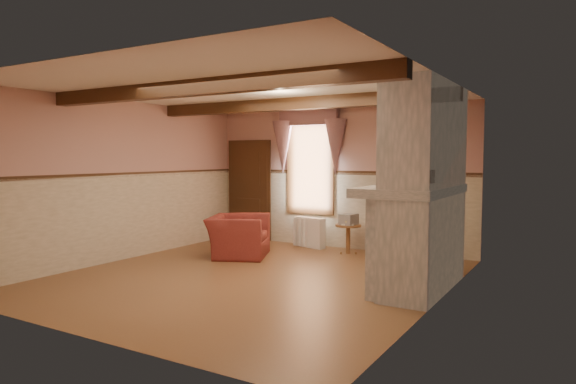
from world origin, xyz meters
The scene contains 26 objects.
floor centered at (0.00, 0.00, 0.00)m, with size 5.50×6.00×0.01m, color brown.
ceiling centered at (0.00, 0.00, 2.80)m, with size 5.50×6.00×0.01m, color silver.
wall_back centered at (0.00, 3.00, 1.40)m, with size 5.50×0.02×2.80m, color tan.
wall_front centered at (0.00, -3.00, 1.40)m, with size 5.50×0.02×2.80m, color tan.
wall_left centered at (-2.75, 0.00, 1.40)m, with size 0.02×6.00×2.80m, color tan.
wall_right centered at (2.75, 0.00, 1.40)m, with size 0.02×6.00×2.80m, color tan.
wainscot centered at (0.00, 0.00, 0.75)m, with size 5.50×6.00×1.50m, color beige, non-canonical shape.
chair_rail centered at (0.00, 0.00, 1.50)m, with size 5.50×6.00×0.08m, color black, non-canonical shape.
firebox centered at (2.00, 0.60, 0.45)m, with size 0.20×0.95×0.90m, color black.
armchair centered at (-1.14, 1.21, 0.37)m, with size 1.14×1.00×0.74m, color maroon.
side_table centered at (0.47, 2.48, 0.28)m, with size 0.48×0.48×0.55m, color brown.
book_stack centered at (0.48, 2.46, 0.65)m, with size 0.26×0.32×0.20m, color #B7AD8C.
radiator centered at (-0.47, 2.70, 0.30)m, with size 0.70×0.18×0.60m, color white.
bowl centered at (2.24, 0.70, 1.47)m, with size 0.37×0.37×0.09m, color brown.
mantel_clock centered at (2.24, 1.40, 1.52)m, with size 0.14×0.24×0.20m, color black.
oil_lamp centered at (2.24, 1.20, 1.56)m, with size 0.11×0.11×0.28m, color gold.
candle_red centered at (2.24, 0.08, 1.50)m, with size 0.06×0.06×0.16m, color #B02515.
jar_yellow centered at (2.24, 0.40, 1.48)m, with size 0.06×0.06×0.12m, color yellow.
fireplace centered at (2.42, 0.60, 1.40)m, with size 0.85×2.00×2.80m, color gray.
mantel centered at (2.24, 0.60, 1.36)m, with size 1.05×2.05×0.12m, color gray.
overmantel_mirror centered at (2.06, 0.60, 1.97)m, with size 0.06×1.44×1.04m, color silver.
door centered at (-2.10, 2.94, 1.05)m, with size 1.10×0.10×2.10m, color black.
window centered at (-0.60, 2.97, 1.65)m, with size 1.06×0.08×2.02m, color white.
window_drapes centered at (-0.60, 2.88, 2.25)m, with size 1.30×0.14×1.40m, color gray.
ceiling_beam_front centered at (0.00, -1.20, 2.70)m, with size 5.50×0.18×0.20m, color black.
ceiling_beam_back centered at (0.00, 1.20, 2.70)m, with size 5.50×0.18×0.20m, color black.
Camera 1 is at (4.35, -6.31, 1.83)m, focal length 32.00 mm.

